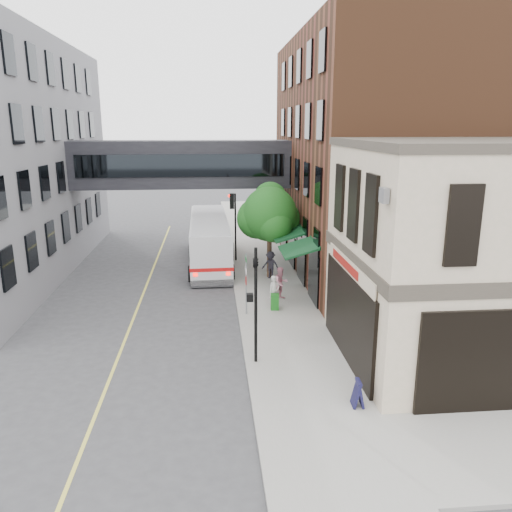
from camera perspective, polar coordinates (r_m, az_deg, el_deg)
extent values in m
plane|color=#38383A|center=(17.88, -0.75, -15.26)|extent=(120.00, 120.00, 0.00)
cube|color=gray|center=(30.92, 0.93, -1.97)|extent=(4.00, 60.00, 0.15)
cube|color=tan|center=(20.78, 24.32, -0.15)|extent=(10.00, 8.00, 8.15)
cube|color=#38332B|center=(20.76, 24.34, 0.05)|extent=(10.12, 8.12, 0.50)
cube|color=#38332B|center=(20.21, 25.59, 11.51)|extent=(10.12, 8.12, 0.30)
cube|color=black|center=(19.52, 10.46, -6.84)|extent=(0.14, 6.40, 3.40)
cube|color=black|center=(19.51, 10.34, -6.84)|extent=(0.04, 5.90, 3.00)
cube|color=maroon|center=(19.44, 10.08, -0.85)|extent=(0.03, 3.60, 0.32)
cube|color=#502C19|center=(32.50, 15.21, 10.77)|extent=(12.00, 18.00, 14.00)
cube|color=#0C3719|center=(30.11, 3.16, 3.30)|extent=(1.80, 13.00, 0.40)
cube|color=black|center=(33.59, -8.42, 10.37)|extent=(14.00, 3.00, 3.00)
cube|color=black|center=(32.05, -8.57, 10.17)|extent=(13.00, 0.08, 1.40)
cube|color=black|center=(35.14, -8.29, 10.56)|extent=(13.00, 0.08, 1.40)
cylinder|color=black|center=(18.70, -0.03, -5.75)|extent=(0.12, 0.12, 4.50)
cube|color=black|center=(18.56, -0.71, -4.76)|extent=(0.25, 0.22, 0.30)
imported|color=black|center=(18.14, -0.03, -0.26)|extent=(0.20, 0.16, 1.00)
cylinder|color=black|center=(33.14, -2.36, 3.30)|extent=(0.12, 0.12, 4.50)
cube|color=black|center=(33.07, -2.75, 3.89)|extent=(0.25, 0.22, 0.30)
cube|color=black|center=(32.83, -2.78, 6.29)|extent=(0.28, 0.28, 1.00)
sphere|color=#FF0C05|center=(32.78, -3.07, 6.89)|extent=(0.18, 0.18, 0.18)
cylinder|color=gray|center=(23.66, -1.12, -3.24)|extent=(0.08, 0.08, 3.00)
cube|color=white|center=(23.45, -1.17, -1.62)|extent=(0.03, 0.75, 0.22)
cube|color=#0C591E|center=(23.30, -1.18, -0.32)|extent=(0.03, 0.70, 0.18)
cube|color=#B20C0C|center=(23.59, -1.17, -2.78)|extent=(0.03, 0.30, 0.40)
cylinder|color=#382619|center=(29.59, 1.53, 0.23)|extent=(0.28, 0.28, 2.80)
sphere|color=#144C17|center=(29.08, 1.56, 4.81)|extent=(3.20, 3.20, 3.20)
sphere|color=#144C17|center=(29.74, 2.98, 4.24)|extent=(2.20, 2.20, 2.20)
sphere|color=#144C17|center=(29.36, 0.13, 4.32)|extent=(2.40, 2.40, 2.40)
sphere|color=#144C17|center=(29.56, 1.63, 6.54)|extent=(2.00, 2.00, 2.00)
cube|color=#D8CC4C|center=(27.24, -13.01, -4.84)|extent=(0.12, 40.00, 0.01)
cube|color=silver|center=(33.25, -5.33, 1.87)|extent=(2.64, 11.19, 2.81)
cube|color=black|center=(33.15, -5.35, 2.69)|extent=(2.69, 10.99, 1.02)
cube|color=#B20C0C|center=(33.36, -5.31, 1.06)|extent=(2.70, 11.21, 0.21)
cylinder|color=black|center=(29.60, -7.46, -2.03)|extent=(0.31, 0.97, 0.97)
cylinder|color=black|center=(29.64, -2.78, -1.90)|extent=(0.31, 0.97, 0.97)
cylinder|color=black|center=(37.09, -7.27, 1.39)|extent=(0.31, 0.97, 0.97)
cylinder|color=black|center=(37.12, -3.53, 1.50)|extent=(0.31, 0.97, 0.97)
imported|color=beige|center=(24.79, 2.11, -4.08)|extent=(0.70, 0.60, 1.62)
imported|color=pink|center=(25.94, 2.86, -3.12)|extent=(1.04, 0.97, 1.72)
imported|color=black|center=(29.42, 1.68, -1.03)|extent=(1.22, 1.05, 1.64)
cube|color=#166118|center=(24.60, 2.16, -5.25)|extent=(0.43, 0.39, 0.79)
cube|color=#121133|center=(16.94, 11.57, -15.10)|extent=(0.35, 0.52, 0.90)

